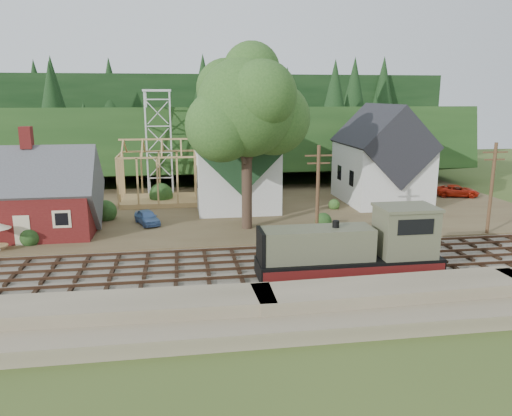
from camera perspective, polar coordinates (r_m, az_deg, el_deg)
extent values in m
plane|color=#384C1E|center=(34.56, -2.08, -7.17)|extent=(140.00, 140.00, 0.00)
cube|color=#7F7259|center=(26.80, 0.13, -13.32)|extent=(64.00, 5.00, 1.60)
cube|color=#726B5B|center=(34.53, -2.08, -7.04)|extent=(64.00, 11.00, 0.16)
cube|color=brown|center=(51.74, -4.43, -0.25)|extent=(64.00, 26.00, 0.30)
cube|color=#1E3F19|center=(75.29, -5.86, 3.72)|extent=(70.00, 28.96, 12.74)
cube|color=black|center=(91.12, -6.41, 5.28)|extent=(80.00, 20.00, 12.00)
cube|color=#581414|center=(45.99, -24.05, -0.38)|extent=(10.00, 7.00, 3.80)
cube|color=#4C4C51|center=(45.63, -24.26, 1.95)|extent=(10.80, 7.41, 7.41)
cube|color=#581414|center=(45.10, -24.76, 7.32)|extent=(0.90, 0.90, 1.80)
cube|color=beige|center=(42.85, -25.15, -2.35)|extent=(1.20, 0.06, 2.40)
cube|color=silver|center=(53.24, -2.51, 3.82)|extent=(8.00, 12.00, 6.40)
cube|color=#17331A|center=(52.83, -2.55, 7.25)|extent=(8.40, 12.96, 8.40)
cube|color=silver|center=(46.73, -1.75, 8.99)|extent=(2.40, 2.40, 4.00)
cone|color=#17331A|center=(46.63, -1.78, 13.04)|extent=(5.37, 5.37, 2.60)
cube|color=silver|center=(56.30, 14.05, 3.94)|extent=(8.00, 10.00, 6.40)
cube|color=black|center=(55.92, 14.23, 7.18)|extent=(8.40, 10.80, 8.40)
cube|color=tan|center=(55.47, -10.95, 0.86)|extent=(8.00, 6.00, 0.50)
cube|color=tan|center=(54.51, -11.25, 7.72)|extent=(8.00, 0.18, 0.18)
cube|color=silver|center=(59.24, -12.41, 7.18)|extent=(0.18, 0.18, 12.00)
cube|color=silver|center=(59.13, -9.68, 7.28)|extent=(0.18, 0.18, 12.00)
cube|color=silver|center=(62.02, -12.26, 7.42)|extent=(0.18, 0.18, 12.00)
cube|color=silver|center=(61.92, -9.65, 7.53)|extent=(0.18, 0.18, 12.00)
cube|color=silver|center=(60.32, -11.24, 13.04)|extent=(3.20, 3.20, 0.25)
cylinder|color=#38281E|center=(43.31, -1.06, 2.83)|extent=(0.90, 0.90, 8.00)
sphere|color=#2A501E|center=(42.67, -1.09, 11.46)|extent=(8.40, 8.40, 8.40)
sphere|color=#2A501E|center=(44.09, 2.01, 10.19)|extent=(6.40, 6.40, 6.40)
sphere|color=#2A501E|center=(41.70, -3.97, 9.33)|extent=(6.00, 6.00, 6.00)
cylinder|color=#4C331E|center=(39.75, 7.05, 1.39)|extent=(0.28, 0.28, 8.00)
cube|color=#4C331E|center=(39.25, 7.18, 5.97)|extent=(2.20, 0.12, 0.12)
cube|color=#4C331E|center=(39.32, 7.16, 5.10)|extent=(1.80, 0.12, 0.12)
cylinder|color=#4C331E|center=(46.12, 25.30, 1.83)|extent=(0.28, 0.28, 8.00)
cube|color=#4C331E|center=(45.69, 25.68, 5.77)|extent=(2.20, 0.12, 0.12)
cube|color=#4C331E|center=(45.76, 25.61, 5.02)|extent=(1.80, 0.12, 0.12)
cube|color=black|center=(33.18, 10.51, -7.65)|extent=(11.73, 2.44, 0.34)
cube|color=black|center=(32.94, 10.56, -6.48)|extent=(11.73, 2.83, 1.07)
cube|color=#53573F|center=(31.82, 7.01, -4.08)|extent=(7.04, 2.25, 2.05)
cube|color=#53573F|center=(33.71, 16.68, -2.62)|extent=(3.52, 2.74, 3.13)
cube|color=#53573F|center=(33.34, 16.86, 0.05)|extent=(3.71, 2.93, 0.20)
cube|color=black|center=(32.34, 17.80, -2.09)|extent=(2.35, 0.06, 0.98)
cube|color=#511211|center=(31.67, 11.42, -7.31)|extent=(11.73, 0.04, 0.68)
cube|color=#511211|center=(34.22, 9.77, -5.70)|extent=(11.73, 0.04, 0.68)
cylinder|color=black|center=(31.85, 9.10, -2.03)|extent=(0.43, 0.43, 0.68)
imported|color=#5D87C7|center=(46.38, -12.34, -1.03)|extent=(2.80, 4.11, 1.30)
imported|color=red|center=(62.27, 22.02, 1.84)|extent=(5.19, 3.38, 1.33)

